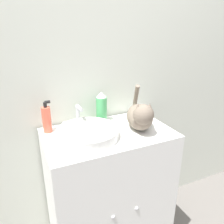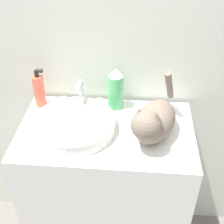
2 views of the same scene
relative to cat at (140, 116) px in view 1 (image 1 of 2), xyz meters
name	(u,v)px [view 1 (image 1 of 2)]	position (x,y,z in m)	size (l,w,h in m)	color
wall_back	(91,66)	(-0.20, 0.31, 0.27)	(6.00, 0.05, 2.50)	silver
vanity_cabinet	(109,193)	(-0.20, 0.03, -0.53)	(0.76, 0.48, 0.90)	white
sink_basin	(88,133)	(-0.33, 0.02, -0.06)	(0.35, 0.35, 0.06)	silver
faucet	(78,117)	(-0.33, 0.20, -0.02)	(0.20, 0.11, 0.14)	silver
cat	(140,116)	(0.00, 0.00, 0.00)	(0.24, 0.39, 0.24)	#7A6B5B
soap_bottle	(47,119)	(-0.52, 0.19, 0.00)	(0.05, 0.05, 0.19)	#EF6047
spray_bottle	(102,107)	(-0.17, 0.21, 0.01)	(0.07, 0.07, 0.20)	#4CB266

